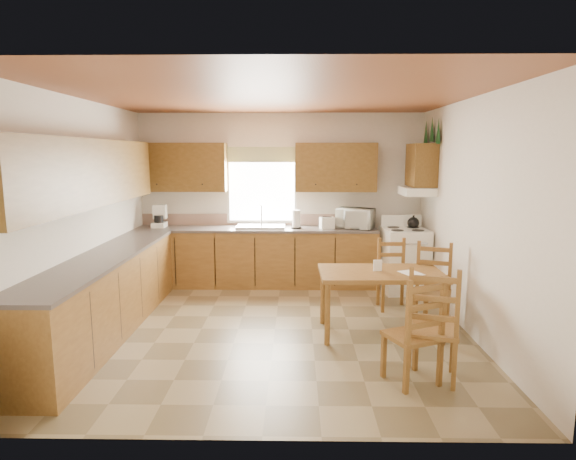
{
  "coord_description": "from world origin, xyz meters",
  "views": [
    {
      "loc": [
        0.24,
        -5.47,
        2.08
      ],
      "look_at": [
        0.15,
        0.3,
        1.15
      ],
      "focal_mm": 30.0,
      "sensor_mm": 36.0,
      "label": 1
    }
  ],
  "objects_px": {
    "stove": "(404,261)",
    "chair_far_right": "(432,288)",
    "microwave": "(355,218)",
    "chair_near_left": "(412,329)",
    "dining_table": "(380,303)",
    "chair_far_left": "(393,275)",
    "chair_near_right": "(432,322)"
  },
  "relations": [
    {
      "from": "dining_table",
      "to": "chair_near_left",
      "type": "height_order",
      "value": "chair_near_left"
    },
    {
      "from": "chair_far_left",
      "to": "chair_near_right",
      "type": "bearing_deg",
      "value": -93.32
    },
    {
      "from": "microwave",
      "to": "chair_near_left",
      "type": "xyz_separation_m",
      "value": [
        0.13,
        -3.25,
        -0.57
      ]
    },
    {
      "from": "microwave",
      "to": "chair_near_right",
      "type": "distance_m",
      "value": 3.25
    },
    {
      "from": "chair_near_left",
      "to": "chair_far_left",
      "type": "relative_size",
      "value": 1.08
    },
    {
      "from": "microwave",
      "to": "chair_near_left",
      "type": "relative_size",
      "value": 0.51
    },
    {
      "from": "stove",
      "to": "chair_far_left",
      "type": "relative_size",
      "value": 1.01
    },
    {
      "from": "microwave",
      "to": "chair_near_right",
      "type": "height_order",
      "value": "microwave"
    },
    {
      "from": "chair_near_right",
      "to": "chair_far_left",
      "type": "bearing_deg",
      "value": -76.24
    },
    {
      "from": "chair_near_left",
      "to": "chair_near_right",
      "type": "relative_size",
      "value": 0.93
    },
    {
      "from": "chair_near_left",
      "to": "microwave",
      "type": "bearing_deg",
      "value": -111.6
    },
    {
      "from": "chair_far_left",
      "to": "microwave",
      "type": "bearing_deg",
      "value": 106.48
    },
    {
      "from": "stove",
      "to": "dining_table",
      "type": "bearing_deg",
      "value": -115.12
    },
    {
      "from": "dining_table",
      "to": "chair_near_right",
      "type": "height_order",
      "value": "chair_near_right"
    },
    {
      "from": "microwave",
      "to": "dining_table",
      "type": "bearing_deg",
      "value": -67.08
    },
    {
      "from": "chair_near_right",
      "to": "dining_table",
      "type": "bearing_deg",
      "value": -60.62
    },
    {
      "from": "chair_near_right",
      "to": "chair_far_left",
      "type": "distance_m",
      "value": 2.04
    },
    {
      "from": "stove",
      "to": "chair_near_left",
      "type": "xyz_separation_m",
      "value": [
        -0.58,
        -2.94,
        0.04
      ]
    },
    {
      "from": "stove",
      "to": "chair_near_left",
      "type": "distance_m",
      "value": 3.0
    },
    {
      "from": "dining_table",
      "to": "chair_near_left",
      "type": "bearing_deg",
      "value": -86.92
    },
    {
      "from": "stove",
      "to": "chair_near_right",
      "type": "height_order",
      "value": "chair_near_right"
    },
    {
      "from": "microwave",
      "to": "stove",
      "type": "bearing_deg",
      "value": -2.34
    },
    {
      "from": "chair_far_right",
      "to": "chair_near_right",
      "type": "bearing_deg",
      "value": -85.79
    },
    {
      "from": "microwave",
      "to": "chair_near_left",
      "type": "distance_m",
      "value": 3.31
    },
    {
      "from": "dining_table",
      "to": "chair_far_left",
      "type": "height_order",
      "value": "chair_far_left"
    },
    {
      "from": "microwave",
      "to": "dining_table",
      "type": "relative_size",
      "value": 0.37
    },
    {
      "from": "stove",
      "to": "chair_far_left",
      "type": "distance_m",
      "value": 0.9
    },
    {
      "from": "stove",
      "to": "chair_far_right",
      "type": "xyz_separation_m",
      "value": [
        -0.03,
        -1.61,
        0.04
      ]
    },
    {
      "from": "dining_table",
      "to": "chair_far_left",
      "type": "distance_m",
      "value": 0.98
    },
    {
      "from": "microwave",
      "to": "chair_far_left",
      "type": "height_order",
      "value": "microwave"
    },
    {
      "from": "chair_near_left",
      "to": "chair_near_right",
      "type": "distance_m",
      "value": 0.21
    },
    {
      "from": "dining_table",
      "to": "chair_near_left",
      "type": "distance_m",
      "value": 1.2
    }
  ]
}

